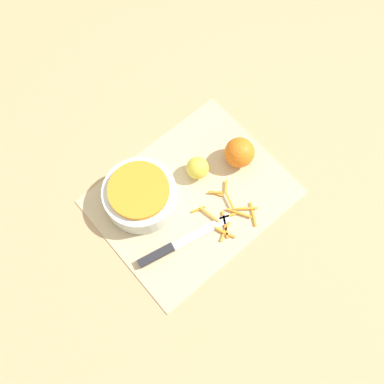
{
  "coord_description": "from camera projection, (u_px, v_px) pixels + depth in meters",
  "views": [
    {
      "loc": [
        -0.27,
        -0.31,
        1.09
      ],
      "look_at": [
        0.0,
        0.0,
        0.04
      ],
      "focal_mm": 42.0,
      "sensor_mm": 36.0,
      "label": 1
    }
  ],
  "objects": [
    {
      "name": "cutting_board",
      "position": [
        192.0,
        197.0,
        1.16
      ],
      "size": [
        0.48,
        0.38,
        0.01
      ],
      "color": "#CCB284",
      "rests_on": "ground_plane"
    },
    {
      "name": "peel_pile",
      "position": [
        228.0,
        213.0,
        1.14
      ],
      "size": [
        0.14,
        0.15,
        0.01
      ],
      "color": "orange",
      "rests_on": "cutting_board"
    },
    {
      "name": "knife",
      "position": [
        169.0,
        249.0,
        1.1
      ],
      "size": [
        0.26,
        0.07,
        0.02
      ],
      "rotation": [
        0.0,
        0.0,
        -0.21
      ],
      "color": "#232328",
      "rests_on": "cutting_board"
    },
    {
      "name": "bowl_speckled",
      "position": [
        140.0,
        195.0,
        1.12
      ],
      "size": [
        0.18,
        0.18,
        0.08
      ],
      "color": "silver",
      "rests_on": "cutting_board"
    },
    {
      "name": "ground_plane",
      "position": [
        192.0,
        197.0,
        1.17
      ],
      "size": [
        4.0,
        4.0,
        0.0
      ],
      "primitive_type": "plane",
      "color": "tan"
    },
    {
      "name": "lemon",
      "position": [
        198.0,
        168.0,
        1.16
      ],
      "size": [
        0.06,
        0.06,
        0.06
      ],
      "color": "gold",
      "rests_on": "cutting_board"
    },
    {
      "name": "orange_left",
      "position": [
        241.0,
        154.0,
        1.16
      ],
      "size": [
        0.08,
        0.08,
        0.08
      ],
      "color": "orange",
      "rests_on": "cutting_board"
    }
  ]
}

